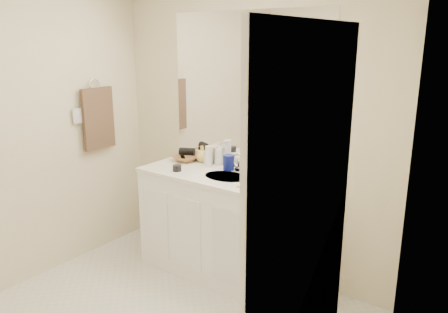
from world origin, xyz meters
The scene contains 27 objects.
wall_back centered at (0.00, 1.30, 1.20)m, with size 2.60×0.02×2.40m, color beige.
wall_left centered at (-1.30, 0.00, 1.20)m, with size 0.02×2.60×2.40m, color beige.
wall_right centered at (1.30, 0.00, 1.20)m, with size 0.02×2.60×2.40m, color beige.
vanity_cabinet centered at (0.00, 1.02, 0.42)m, with size 1.50×0.55×0.85m, color white.
countertop centered at (0.00, 1.02, 0.86)m, with size 1.52×0.57×0.03m, color white.
backsplash centered at (0.00, 1.29, 0.92)m, with size 1.52×0.03×0.08m, color silver.
sink_basin centered at (0.00, 1.00, 0.87)m, with size 0.37×0.37×0.02m, color #BCB2A4.
faucet centered at (0.00, 1.18, 0.94)m, with size 0.02×0.02×0.11m, color silver.
mirror centered at (0.00, 1.29, 1.56)m, with size 1.48×0.01×1.20m, color white.
blue_mug centered at (-0.09, 1.16, 0.94)m, with size 0.09×0.09×0.13m, color navy.
tan_cup centered at (0.17, 1.09, 0.92)m, with size 0.06×0.06×0.08m, color tan.
toothbrush centered at (0.18, 1.09, 1.03)m, with size 0.01×0.01×0.22m, color #DB395E.
mouthwash_bottle centered at (0.29, 1.04, 0.96)m, with size 0.07×0.07×0.15m, color #0A7483.
soap_dish centered at (0.44, 0.88, 0.89)m, with size 0.10×0.08×0.01m, color silver.
green_soap centered at (0.44, 0.88, 0.90)m, with size 0.08×0.05×0.03m, color #6FC630.
orange_comb centered at (0.28, 0.86, 0.88)m, with size 0.14×0.03×0.01m, color orange.
dark_jar centered at (-0.42, 0.88, 0.91)m, with size 0.07×0.07×0.05m, color black.
extra_white_bottle centered at (-0.29, 1.14, 0.97)m, with size 0.06×0.06×0.18m, color white.
soap_bottle_white centered at (-0.26, 1.25, 0.98)m, with size 0.07×0.08×0.19m, color white.
soap_bottle_cream centered at (-0.34, 1.21, 0.97)m, with size 0.08×0.08×0.17m, color beige.
soap_bottle_yellow centered at (-0.43, 1.23, 0.95)m, with size 0.11×0.11×0.14m, color #ECC95C.
wicker_basket centered at (-0.56, 1.16, 0.91)m, with size 0.22×0.22×0.06m, color #91613A.
hair_dryer centered at (-0.54, 1.16, 0.97)m, with size 0.07×0.07×0.14m, color black.
towel_ring centered at (-1.27, 0.77, 1.55)m, with size 0.11×0.11×0.01m, color silver.
hand_towel centered at (-1.25, 0.77, 1.25)m, with size 0.04×0.32×0.55m, color #31231A.
switch_plate centered at (-1.27, 0.57, 1.30)m, with size 0.01×0.09×0.13m, color silver.
door centered at (1.29, -0.30, 1.00)m, with size 0.02×0.82×2.00m, color white.
Camera 1 is at (1.93, -1.69, 1.93)m, focal length 35.00 mm.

